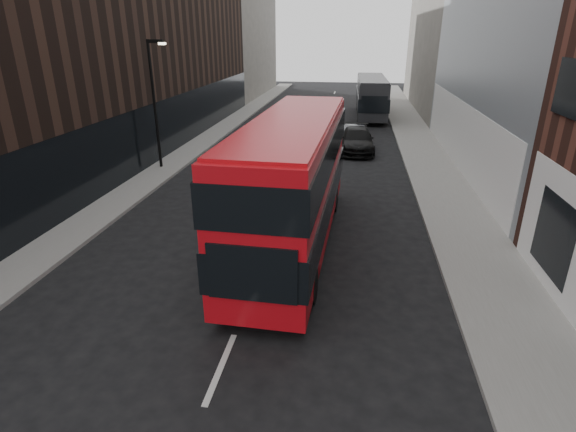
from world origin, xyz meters
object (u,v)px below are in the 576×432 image
at_px(street_lamp, 155,96).
at_px(car_b, 354,135).
at_px(car_c, 357,140).
at_px(grey_bus, 371,96).
at_px(red_bus, 293,178).
at_px(car_a, 296,198).

xyz_separation_m(street_lamp, car_b, (11.06, 7.84, -3.50)).
relative_size(street_lamp, car_c, 1.32).
distance_m(street_lamp, grey_bus, 23.63).
xyz_separation_m(grey_bus, car_c, (-1.20, -13.93, -1.17)).
height_order(red_bus, grey_bus, red_bus).
bearing_deg(street_lamp, car_b, 35.33).
distance_m(street_lamp, red_bus, 12.87).
bearing_deg(red_bus, street_lamp, 136.86).
bearing_deg(street_lamp, red_bus, -45.12).
height_order(grey_bus, car_c, grey_bus).
relative_size(car_a, car_b, 1.07).
xyz_separation_m(red_bus, grey_bus, (3.48, 28.99, -0.72)).
height_order(street_lamp, red_bus, street_lamp).
distance_m(grey_bus, car_b, 12.24).
bearing_deg(car_c, street_lamp, -155.13).
distance_m(street_lamp, car_a, 11.13).
height_order(red_bus, car_a, red_bus).
relative_size(grey_bus, car_c, 2.12).
height_order(street_lamp, car_b, street_lamp).
height_order(car_a, car_c, car_c).
height_order(grey_bus, car_a, grey_bus).
bearing_deg(car_b, car_c, -75.53).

